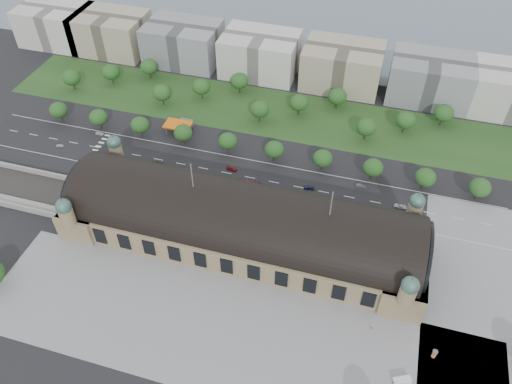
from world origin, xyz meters
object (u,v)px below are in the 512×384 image
(parked_car_2, at_px, (172,186))
(traffic_car_5, at_px, (361,186))
(petrol_station, at_px, (182,124))
(traffic_car_3, at_px, (232,169))
(traffic_car_6, at_px, (400,206))
(bus_east, at_px, (306,203))
(parked_car_0, at_px, (102,166))
(parked_car_4, at_px, (155,183))
(traffic_car_1, at_px, (100,134))
(van_south, at_px, (401,381))
(pedestrian_0, at_px, (371,329))
(traffic_car_0, at_px, (60,146))
(parked_car_1, at_px, (122,170))
(traffic_car_2, at_px, (158,164))
(bus_mid, at_px, (263,189))
(traffic_car_4, at_px, (309,187))
(parked_car_3, at_px, (155,183))
(parked_car_5, at_px, (219,196))
(parked_car_6, at_px, (222,190))
(advertising_column, at_px, (434,354))
(bus_west, at_px, (249,184))

(parked_car_2, bearing_deg, traffic_car_5, 78.03)
(petrol_station, distance_m, traffic_car_3, 43.41)
(traffic_car_6, distance_m, bus_east, 42.41)
(parked_car_0, height_order, parked_car_4, parked_car_0)
(traffic_car_1, bearing_deg, bus_east, -102.77)
(van_south, distance_m, pedestrian_0, 20.96)
(traffic_car_0, distance_m, traffic_car_3, 91.17)
(parked_car_0, height_order, parked_car_1, same)
(pedestrian_0, bearing_deg, traffic_car_2, 154.79)
(petrol_station, distance_m, bus_mid, 65.23)
(traffic_car_3, height_order, van_south, van_south)
(traffic_car_4, xyz_separation_m, parked_car_3, (-71.12, -17.27, -0.13))
(traffic_car_6, bearing_deg, pedestrian_0, -2.11)
(parked_car_5, height_order, parked_car_6, parked_car_6)
(bus_mid, distance_m, van_south, 102.17)
(traffic_car_2, bearing_deg, traffic_car_6, 96.96)
(advertising_column, bearing_deg, van_south, -128.53)
(parked_car_6, xyz_separation_m, van_south, (87.71, -70.59, 0.50))
(traffic_car_0, xyz_separation_m, parked_car_5, (90.98, -12.30, 0.03))
(traffic_car_6, height_order, pedestrian_0, pedestrian_0)
(traffic_car_0, height_order, bus_east, bus_east)
(traffic_car_6, bearing_deg, parked_car_4, -79.36)
(traffic_car_6, bearing_deg, traffic_car_2, -86.07)
(parked_car_5, distance_m, bus_west, 15.79)
(traffic_car_3, relative_size, parked_car_6, 0.99)
(traffic_car_2, height_order, traffic_car_3, traffic_car_3)
(parked_car_4, bearing_deg, parked_car_0, -136.61)
(parked_car_2, relative_size, van_south, 0.86)
(traffic_car_1, distance_m, parked_car_3, 51.69)
(traffic_car_1, xyz_separation_m, advertising_column, (174.26, -80.67, 1.13))
(traffic_car_5, height_order, bus_mid, bus_mid)
(parked_car_5, relative_size, advertising_column, 1.37)
(traffic_car_3, relative_size, parked_car_3, 1.26)
(traffic_car_3, xyz_separation_m, pedestrian_0, (76.07, -69.05, 0.10))
(parked_car_0, distance_m, van_south, 165.52)
(petrol_station, height_order, traffic_car_3, petrol_station)
(traffic_car_4, relative_size, van_south, 0.75)
(traffic_car_4, xyz_separation_m, parked_car_1, (-90.39, -13.27, -0.16))
(parked_car_3, bearing_deg, traffic_car_5, 70.54)
(parked_car_4, height_order, bus_mid, bus_mid)
(petrol_station, height_order, van_south, petrol_station)
(parked_car_3, xyz_separation_m, parked_car_5, (32.17, 0.00, -0.02))
(bus_east, height_order, pedestrian_0, bus_east)
(parked_car_1, relative_size, parked_car_6, 0.92)
(traffic_car_2, relative_size, pedestrian_0, 2.97)
(parked_car_0, bearing_deg, traffic_car_0, -127.82)
(petrol_station, relative_size, traffic_car_1, 3.23)
(traffic_car_5, distance_m, parked_car_0, 125.91)
(parked_car_3, bearing_deg, advertising_column, 33.17)
(petrol_station, xyz_separation_m, bus_east, (75.79, -38.28, -1.50))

